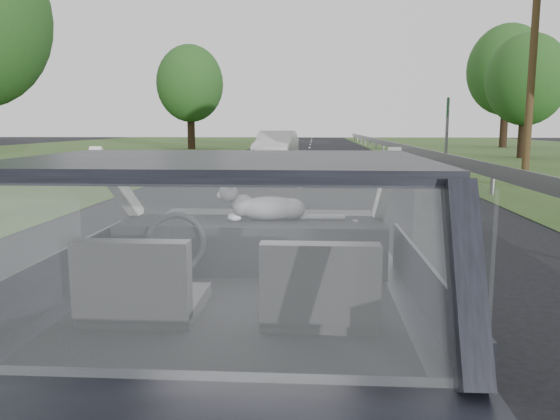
# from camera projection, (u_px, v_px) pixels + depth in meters

# --- Properties ---
(subject_car) EXTENTS (1.80, 4.00, 1.45)m
(subject_car) POSITION_uv_depth(u_px,v_px,m) (238.00, 297.00, 2.72)
(subject_car) COLOR black
(subject_car) RESTS_ON ground
(dashboard) EXTENTS (1.58, 0.45, 0.30)m
(dashboard) POSITION_uv_depth(u_px,v_px,m) (252.00, 245.00, 3.32)
(dashboard) COLOR black
(dashboard) RESTS_ON subject_car
(driver_seat) EXTENTS (0.50, 0.72, 0.42)m
(driver_seat) POSITION_uv_depth(u_px,v_px,m) (140.00, 282.00, 2.44)
(driver_seat) COLOR black
(driver_seat) RESTS_ON subject_car
(passenger_seat) EXTENTS (0.50, 0.72, 0.42)m
(passenger_seat) POSITION_uv_depth(u_px,v_px,m) (319.00, 285.00, 2.39)
(passenger_seat) COLOR black
(passenger_seat) RESTS_ON subject_car
(steering_wheel) EXTENTS (0.36, 0.36, 0.04)m
(steering_wheel) POSITION_uv_depth(u_px,v_px,m) (175.00, 243.00, 3.04)
(steering_wheel) COLOR black
(steering_wheel) RESTS_ON dashboard
(cat) EXTENTS (0.57, 0.24, 0.25)m
(cat) POSITION_uv_depth(u_px,v_px,m) (270.00, 207.00, 3.32)
(cat) COLOR #96959C
(cat) RESTS_ON dashboard
(guardrail) EXTENTS (0.05, 90.00, 0.32)m
(guardrail) POSITION_uv_depth(u_px,v_px,m) (488.00, 170.00, 12.34)
(guardrail) COLOR gray
(guardrail) RESTS_ON ground
(other_car) EXTENTS (1.93, 4.23, 1.35)m
(other_car) POSITION_uv_depth(u_px,v_px,m) (276.00, 147.00, 22.53)
(other_car) COLOR silver
(other_car) RESTS_ON ground
(highway_sign) EXTENTS (0.34, 0.98, 2.47)m
(highway_sign) POSITION_uv_depth(u_px,v_px,m) (447.00, 136.00, 18.14)
(highway_sign) COLOR #164825
(highway_sign) RESTS_ON ground
(utility_pole) EXTENTS (0.27, 0.27, 7.45)m
(utility_pole) POSITION_uv_depth(u_px,v_px,m) (533.00, 58.00, 17.55)
(utility_pole) COLOR #483419
(utility_pole) RESTS_ON ground
(tree_2) EXTENTS (4.99, 4.99, 5.72)m
(tree_2) POSITION_uv_depth(u_px,v_px,m) (526.00, 98.00, 25.98)
(tree_2) COLOR #22581D
(tree_2) RESTS_ON ground
(tree_3) EXTENTS (6.96, 6.96, 8.31)m
(tree_3) POSITION_uv_depth(u_px,v_px,m) (506.00, 88.00, 38.28)
(tree_3) COLOR #22581D
(tree_3) RESTS_ON ground
(tree_6) EXTENTS (5.74, 5.74, 6.56)m
(tree_6) POSITION_uv_depth(u_px,v_px,m) (190.00, 99.00, 35.70)
(tree_6) COLOR #22581D
(tree_6) RESTS_ON ground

